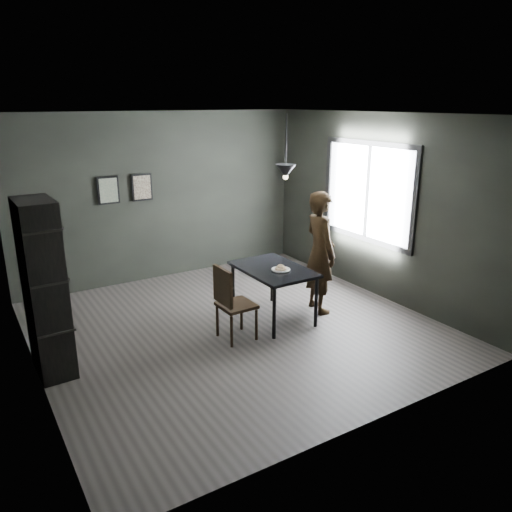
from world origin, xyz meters
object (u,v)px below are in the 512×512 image
white_plate (281,270)px  pendant_lamp (286,171)px  cafe_table (273,273)px  woman (320,252)px  wood_chair (230,299)px  shelf_unit (45,290)px

white_plate → pendant_lamp: pendant_lamp is taller
cafe_table → white_plate: size_ratio=5.22×
woman → wood_chair: 1.61m
white_plate → woman: size_ratio=0.13×
cafe_table → wood_chair: bearing=-161.7°
shelf_unit → woman: bearing=-4.8°
white_plate → woman: woman is taller
woman → shelf_unit: bearing=96.8°
wood_chair → cafe_table: bearing=17.0°
white_plate → wood_chair: wood_chair is taller
woman → pendant_lamp: 1.28m
cafe_table → woman: woman is taller
woman → shelf_unit: size_ratio=0.89×
wood_chair → pendant_lamp: pendant_lamp is taller
cafe_table → wood_chair: size_ratio=1.21×
white_plate → wood_chair: 0.89m
cafe_table → woman: 0.77m
white_plate → pendant_lamp: 1.34m
wood_chair → pendant_lamp: size_ratio=1.14×
woman → shelf_unit: shelf_unit is taller
white_plate → woman: bearing=3.6°
cafe_table → pendant_lamp: 1.41m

